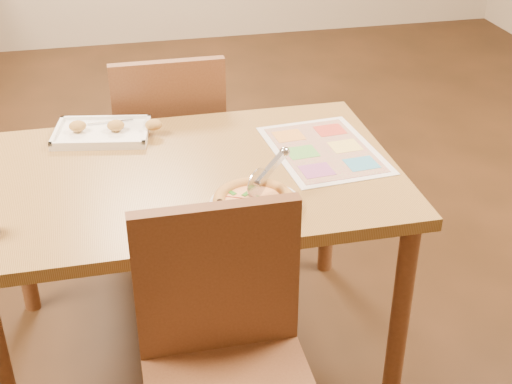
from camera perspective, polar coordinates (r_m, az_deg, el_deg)
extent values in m
plane|color=#321D0D|center=(2.64, -4.66, -12.27)|extent=(7.00, 7.00, 0.00)
cube|color=olive|center=(2.23, -5.40, 1.16)|extent=(1.30, 0.85, 0.04)
cylinder|color=brown|center=(2.16, -19.64, -13.66)|extent=(0.06, 0.06, 0.68)
cylinder|color=brown|center=(2.74, -18.45, -3.18)|extent=(0.06, 0.06, 0.68)
cylinder|color=brown|center=(2.28, 11.47, -9.63)|extent=(0.06, 0.06, 0.68)
cylinder|color=brown|center=(2.83, 5.82, -0.45)|extent=(0.06, 0.06, 0.68)
cube|color=brown|center=(1.81, -3.12, -7.19)|extent=(0.42, 0.04, 0.45)
cube|color=brown|center=(2.96, -7.04, 3.34)|extent=(0.42, 0.42, 0.04)
cube|color=brown|center=(2.69, -6.88, 5.83)|extent=(0.42, 0.04, 0.45)
cylinder|color=white|center=(2.02, 0.00, -1.05)|extent=(0.31, 0.31, 0.01)
cylinder|color=#C17D41|center=(2.01, -0.17, -0.87)|extent=(0.23, 0.23, 0.01)
cylinder|color=#EFCB82|center=(2.00, -0.18, -0.68)|extent=(0.19, 0.19, 0.01)
torus|color=#C17D41|center=(2.00, -0.18, -0.66)|extent=(0.23, 0.23, 0.04)
cylinder|color=silver|center=(1.99, 0.13, 0.70)|extent=(0.07, 0.06, 0.09)
cube|color=silver|center=(2.02, 1.23, 1.97)|extent=(0.11, 0.10, 0.07)
cube|color=white|center=(2.48, -12.21, 4.56)|extent=(0.35, 0.27, 0.02)
cube|color=silver|center=(2.48, -12.24, 4.81)|extent=(0.16, 0.01, 0.00)
ellipsoid|color=#C39146|center=(2.49, -14.08, 5.14)|extent=(0.06, 0.05, 0.04)
ellipsoid|color=#C39146|center=(2.46, -11.16, 5.25)|extent=(0.06, 0.05, 0.04)
ellipsoid|color=#C39146|center=(2.45, -8.19, 5.35)|extent=(0.06, 0.05, 0.04)
cube|color=silver|center=(2.35, 5.44, 3.39)|extent=(0.36, 0.48, 0.00)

